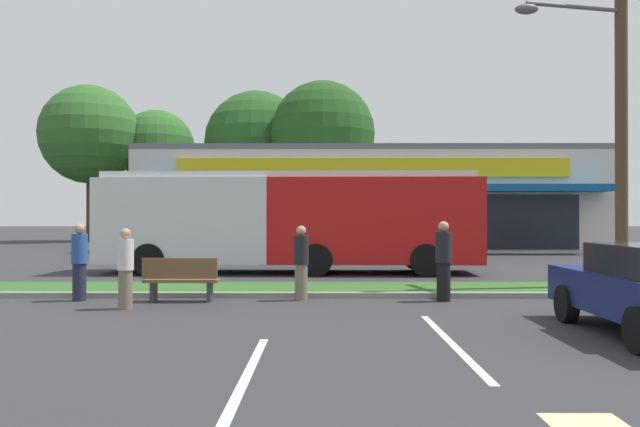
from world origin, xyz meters
The scene contains 17 objects.
grass_median centered at (0.00, 14.00, 0.06)m, with size 56.00×2.20×0.12m, color #2D5B23.
curb_lip centered at (0.00, 12.78, 0.06)m, with size 56.00×0.24×0.12m, color gray.
parking_stripe_0 centered at (-2.60, 5.51, 0.00)m, with size 0.12×4.80×0.01m, color silver.
parking_stripe_1 centered at (0.13, 7.71, 0.00)m, with size 0.12×4.80×0.01m, color silver.
storefront_building centered at (0.75, 35.58, 2.76)m, with size 24.44×12.51×5.51m.
tree_far_left centered at (-18.93, 44.94, 7.87)m, with size 7.24×7.24×11.51m.
tree_left centered at (-14.51, 46.98, 7.12)m, with size 5.77×5.77×10.03m.
tree_mid_left centered at (-6.78, 46.43, 7.42)m, with size 7.86×7.86×11.36m.
tree_mid centered at (-1.75, 42.84, 7.67)m, with size 7.33×7.33×11.34m.
utility_pole centered at (5.50, 14.10, 5.15)m, with size 3.15×2.37×9.61m.
city_bus centered at (-2.82, 19.11, 1.77)m, with size 12.30×2.94×3.25m.
bus_stop_bench centered at (-4.77, 12.04, 0.50)m, with size 1.60×0.45×0.95m.
car_1 centered at (-1.39, 26.14, 0.74)m, with size 4.37×1.86×1.42m.
pedestrian_near_bench centered at (-2.20, 12.33, 0.82)m, with size 0.33×0.33×1.63m.
pedestrian_by_pole centered at (-7.03, 12.22, 0.84)m, with size 0.34×0.34×1.68m.
pedestrian_mid centered at (0.88, 12.18, 0.87)m, with size 0.35×0.35×1.73m.
pedestrian_far centered at (-5.64, 11.00, 0.80)m, with size 0.32×0.32×1.60m.
Camera 1 is at (-1.72, -1.52, 1.83)m, focal length 35.58 mm.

